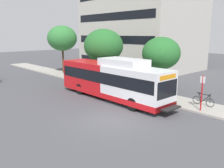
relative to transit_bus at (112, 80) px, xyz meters
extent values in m
plane|color=#4C4C51|center=(-3.69, 4.00, -1.70)|extent=(120.00, 120.00, 0.00)
cube|color=#A8A399|center=(3.31, 2.00, -1.63)|extent=(3.00, 56.00, 0.14)
cube|color=white|center=(0.00, -2.82, -0.02)|extent=(2.54, 5.80, 2.73)
cube|color=red|center=(0.00, 2.98, -0.02)|extent=(2.54, 5.80, 2.73)
cube|color=red|center=(0.00, 0.08, -1.16)|extent=(2.57, 11.60, 0.44)
cube|color=black|center=(0.00, 0.08, 0.35)|extent=(2.58, 11.25, 0.96)
cube|color=black|center=(0.00, -5.68, 0.15)|extent=(2.34, 0.10, 1.24)
cube|color=orange|center=(0.00, -5.69, 1.02)|extent=(1.90, 0.08, 0.32)
cube|color=white|center=(0.00, -1.37, 1.65)|extent=(2.16, 4.06, 0.60)
cube|color=black|center=(0.00, -6.07, -1.15)|extent=(1.78, 0.60, 0.10)
cylinder|color=black|center=(-1.13, -3.51, -1.20)|extent=(0.30, 1.00, 1.00)
cylinder|color=black|center=(1.13, -3.51, -1.20)|extent=(0.30, 1.00, 1.00)
cylinder|color=black|center=(-1.13, 3.27, -1.20)|extent=(0.30, 1.00, 1.00)
cylinder|color=black|center=(1.13, 3.27, -1.20)|extent=(0.30, 1.00, 1.00)
cylinder|color=red|center=(2.25, -7.13, -0.26)|extent=(0.10, 0.10, 2.60)
cube|color=white|center=(2.23, -7.13, 0.74)|extent=(0.04, 0.36, 0.48)
torus|color=black|center=(3.57, -7.20, -1.23)|extent=(0.04, 0.66, 0.66)
torus|color=black|center=(3.57, -6.10, -1.23)|extent=(0.04, 0.66, 0.66)
cylinder|color=black|center=(3.57, -6.85, -0.96)|extent=(0.05, 0.64, 0.64)
cylinder|color=black|center=(3.57, -6.40, -0.96)|extent=(0.05, 0.34, 0.62)
cylinder|color=black|center=(3.57, -6.70, -0.66)|extent=(0.05, 0.90, 0.05)
cylinder|color=black|center=(3.57, -6.33, -1.25)|extent=(0.05, 0.45, 0.08)
cylinder|color=black|center=(3.57, -7.18, -0.90)|extent=(0.05, 0.10, 0.67)
cylinder|color=black|center=(3.57, -7.15, -0.56)|extent=(0.52, 0.03, 0.03)
cube|color=black|center=(3.57, -6.25, -0.62)|extent=(0.12, 0.24, 0.06)
cylinder|color=#4C3823|center=(4.37, -1.92, -0.34)|extent=(0.28, 0.28, 2.45)
ellipsoid|color=#286B2D|center=(4.37, -1.92, 2.20)|extent=(3.50, 3.50, 2.97)
cylinder|color=#4C3823|center=(4.20, 6.02, -0.33)|extent=(0.28, 0.28, 2.46)
ellipsoid|color=#286B2D|center=(4.20, 6.02, 2.60)|extent=(4.53, 4.53, 3.85)
cylinder|color=#4C3823|center=(3.97, 14.69, 0.12)|extent=(0.28, 0.28, 3.37)
ellipsoid|color=#337A38|center=(3.97, 14.69, 3.35)|extent=(4.13, 4.13, 3.51)
cube|color=black|center=(16.52, 10.84, -0.09)|extent=(13.15, 15.48, 1.10)
cube|color=black|center=(16.52, 10.84, 3.15)|extent=(13.15, 15.48, 1.10)
cube|color=black|center=(16.52, 10.84, 6.38)|extent=(13.15, 15.48, 1.10)
cylinder|color=#B7B7BC|center=(22.36, 27.54, 1.70)|extent=(1.10, 1.10, 6.82)
cylinder|color=#B7B7BC|center=(22.36, 27.54, 8.52)|extent=(0.91, 0.91, 6.82)
camera|label=1|loc=(-13.65, -14.86, 3.92)|focal=37.75mm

